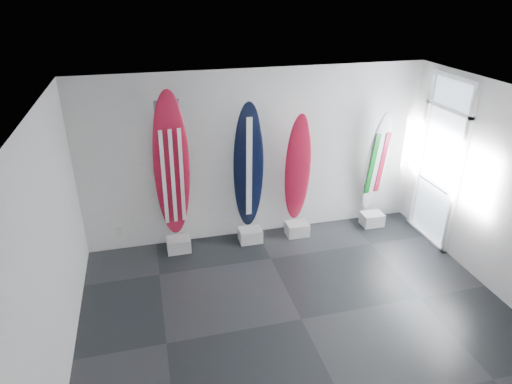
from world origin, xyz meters
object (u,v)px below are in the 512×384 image
object	(u,v)px
surfboard_usa	(172,167)
surfboard_swiss	(298,169)
surfboard_italy	(376,163)
surfboard_navy	(249,168)

from	to	relation	value
surfboard_usa	surfboard_swiss	bearing A→B (deg)	-6.56
surfboard_usa	surfboard_swiss	distance (m)	2.18
surfboard_swiss	surfboard_italy	distance (m)	1.51
surfboard_swiss	surfboard_navy	bearing A→B (deg)	-177.55
surfboard_navy	surfboard_italy	world-z (taller)	surfboard_navy
surfboard_swiss	surfboard_italy	size ratio (longest dim) A/B	1.03
surfboard_italy	surfboard_swiss	bearing A→B (deg)	171.71
surfboard_usa	surfboard_swiss	xyz separation A→B (m)	(2.16, 0.00, -0.26)
surfboard_navy	surfboard_swiss	size ratio (longest dim) A/B	1.12
surfboard_navy	surfboard_usa	bearing A→B (deg)	-178.77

